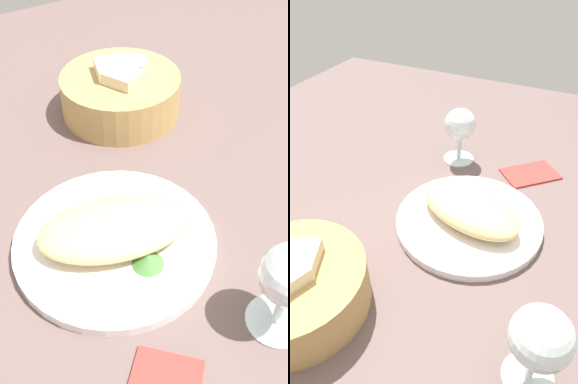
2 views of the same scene
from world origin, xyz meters
The scene contains 8 objects.
ground_plane centered at (0.00, 0.00, -1.00)cm, with size 140.00×140.00×2.00cm, color brown.
plate centered at (-2.72, -3.37, 0.70)cm, with size 25.13×25.13×1.40cm, color white.
omelette centered at (-2.72, -3.37, 3.33)cm, with size 18.60×10.11×3.86cm, color #DDC67D.
lettuce_garnish centered at (-1.31, -8.83, 2.17)cm, with size 3.89×3.89×1.54cm, color #487D3A.
bread_basket centered at (12.55, 21.61, 3.68)cm, with size 19.62×19.62×8.72cm.
wine_glass_near centered at (6.87, -21.87, 7.78)cm, with size 6.59×6.59×11.83cm.
wine_glass_far centered at (-18.42, 18.00, 8.18)cm, with size 6.84×6.84×12.23cm.
folded_napkin centered at (-8.82, -22.84, 0.40)cm, with size 11.00×7.00×0.80cm, color red.
Camera 2 is at (-16.89, 39.93, 42.64)cm, focal length 33.14 mm.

